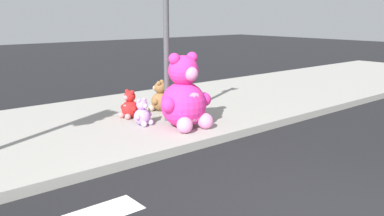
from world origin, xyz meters
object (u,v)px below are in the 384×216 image
sign_pole (166,33)px  plush_brown (160,99)px  plush_red (129,107)px  plush_pink_large (185,98)px  plush_yellow (187,104)px  plush_lavender (143,114)px

sign_pole → plush_brown: size_ratio=4.81×
plush_red → plush_pink_large: bearing=-71.6°
plush_brown → plush_red: bearing=-172.3°
plush_pink_large → plush_yellow: size_ratio=2.31×
plush_pink_large → plush_red: plush_pink_large is taller
sign_pole → plush_lavender: (-0.56, 0.03, -1.49)m
plush_yellow → plush_brown: (-0.22, 0.68, 0.03)m
sign_pole → plush_brown: 1.67m
sign_pole → plush_lavender: sign_pole is taller
plush_yellow → plush_red: bearing=151.2°
sign_pole → plush_brown: bearing=64.7°
plush_lavender → plush_yellow: plush_yellow is taller
plush_pink_large → plush_red: size_ratio=2.41×
sign_pole → plush_lavender: bearing=177.3°
plush_lavender → plush_red: bearing=80.9°
plush_lavender → plush_yellow: 1.15m
plush_lavender → plush_brown: size_ratio=0.77×
plush_brown → plush_pink_large: bearing=-106.4°
sign_pole → plush_red: size_ratio=5.61×
plush_pink_large → plush_lavender: plush_pink_large is taller
sign_pole → plush_pink_large: sign_pole is taller
sign_pole → plush_pink_large: (-0.03, -0.59, -1.15)m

